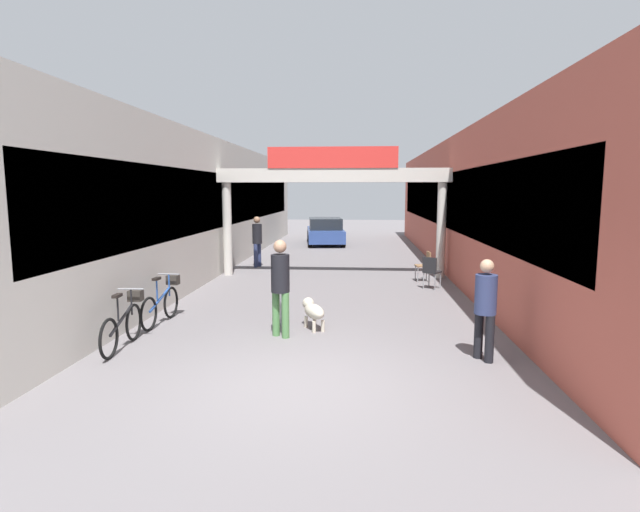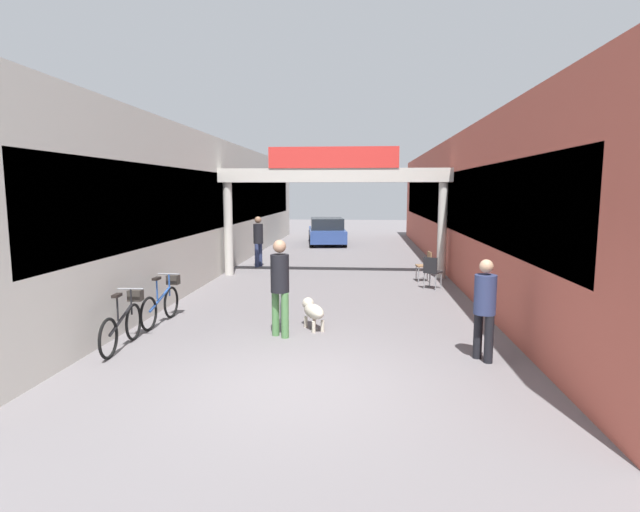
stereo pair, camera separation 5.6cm
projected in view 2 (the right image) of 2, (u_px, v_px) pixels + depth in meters
ground_plane at (297, 383)px, 7.02m from camera, size 80.00×80.00×0.00m
storefront_left at (196, 205)px, 18.03m from camera, size 3.00×26.00×4.33m
storefront_right at (484, 206)px, 17.18m from camera, size 3.00×26.00×4.33m
arcade_sign_gateway at (333, 185)px, 15.37m from camera, size 7.40×0.47×4.01m
pedestrian_with_dog at (280, 281)px, 9.11m from camera, size 0.47×0.47×1.81m
pedestrian_companion at (485, 304)px, 7.83m from camera, size 0.47×0.47×1.63m
pedestrian_carrying_crate at (258, 238)px, 17.61m from camera, size 0.43×0.43×1.79m
dog_on_leash at (313, 311)px, 9.73m from camera, size 0.60×0.81×0.57m
bicycle_black_nearest at (124, 322)px, 8.60m from camera, size 0.46×1.69×0.98m
bicycle_blue_second at (163, 302)px, 10.19m from camera, size 0.46×1.69×0.98m
bollard_post_metal at (282, 302)px, 9.96m from camera, size 0.10×0.10×0.94m
cafe_chair_black_nearer at (432, 270)px, 13.64m from camera, size 0.55×0.55×0.89m
cafe_chair_wood_farther at (426, 263)px, 14.84m from camera, size 0.44×0.44×0.89m
parked_car_blue at (327, 231)px, 25.21m from camera, size 2.21×4.18×1.33m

